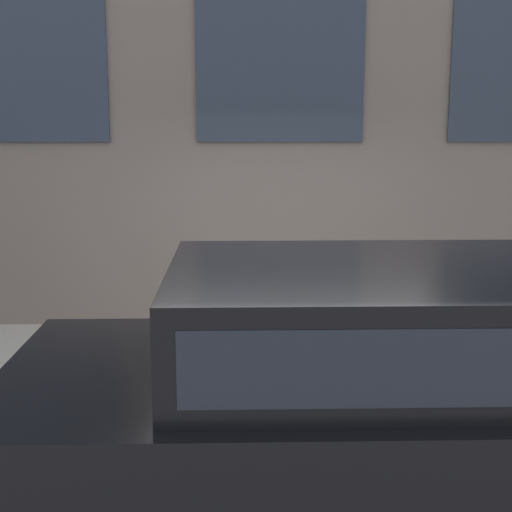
% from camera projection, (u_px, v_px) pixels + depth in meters
% --- Properties ---
extents(ground_plane, '(80.00, 80.00, 0.00)m').
position_uv_depth(ground_plane, '(297.00, 429.00, 5.58)').
color(ground_plane, '#514F4C').
extents(sidewalk, '(2.57, 60.00, 0.13)m').
position_uv_depth(sidewalk, '(286.00, 366.00, 6.83)').
color(sidewalk, '#B2ADA3').
rests_on(sidewalk, ground_plane).
extents(fire_hydrant, '(0.30, 0.42, 0.82)m').
position_uv_depth(fire_hydrant, '(278.00, 344.00, 5.93)').
color(fire_hydrant, '#2D7260').
rests_on(fire_hydrant, sidewalk).
extents(person, '(0.27, 0.18, 1.10)m').
position_uv_depth(person, '(234.00, 311.00, 6.02)').
color(person, '#232328').
rests_on(person, sidewalk).
extents(parked_truck_black_near, '(2.04, 4.55, 1.56)m').
position_uv_depth(parked_truck_black_near, '(400.00, 375.00, 4.20)').
color(parked_truck_black_near, black).
rests_on(parked_truck_black_near, ground_plane).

